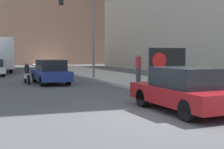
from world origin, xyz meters
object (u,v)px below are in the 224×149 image
object	(u,v)px
seated_protester	(176,80)
parked_car_curbside	(184,90)
motorcycle_on_road	(27,75)
pedestrian_behind	(138,68)
jogger_on_sidewalk	(162,70)
car_on_road_nearest	(51,72)
traffic_light_pole	(82,19)
protest_banner	(167,66)

from	to	relation	value
seated_protester	parked_car_curbside	world-z (taller)	parked_car_curbside
parked_car_curbside	motorcycle_on_road	bearing A→B (deg)	106.87
pedestrian_behind	jogger_on_sidewalk	bearing A→B (deg)	-78.02
car_on_road_nearest	jogger_on_sidewalk	bearing A→B (deg)	-44.35
seated_protester	pedestrian_behind	world-z (taller)	pedestrian_behind
jogger_on_sidewalk	traffic_light_pole	world-z (taller)	traffic_light_pole
jogger_on_sidewalk	parked_car_curbside	size ratio (longest dim) A/B	0.39
seated_protester	pedestrian_behind	bearing A→B (deg)	70.53
traffic_light_pole	jogger_on_sidewalk	bearing A→B (deg)	-72.11
parked_car_curbside	motorcycle_on_road	world-z (taller)	parked_car_curbside
car_on_road_nearest	pedestrian_behind	bearing A→B (deg)	-30.64
traffic_light_pole	motorcycle_on_road	bearing A→B (deg)	-159.72
parked_car_curbside	car_on_road_nearest	world-z (taller)	car_on_road_nearest
seated_protester	protest_banner	xyz separation A→B (m)	(1.37, 2.84, 0.45)
seated_protester	jogger_on_sidewalk	distance (m)	3.34
seated_protester	car_on_road_nearest	distance (m)	8.82
jogger_on_sidewalk	protest_banner	distance (m)	0.39
car_on_road_nearest	motorcycle_on_road	bearing A→B (deg)	156.13
motorcycle_on_road	traffic_light_pole	bearing A→B (deg)	20.28
protest_banner	parked_car_curbside	world-z (taller)	protest_banner
pedestrian_behind	traffic_light_pole	xyz separation A→B (m)	(-1.94, 4.88, 3.26)
protest_banner	traffic_light_pole	world-z (taller)	traffic_light_pole
pedestrian_behind	protest_banner	distance (m)	2.42
jogger_on_sidewalk	parked_car_curbside	xyz separation A→B (m)	(-2.88, -5.95, -0.26)
protest_banner	motorcycle_on_road	size ratio (longest dim) A/B	1.11
seated_protester	pedestrian_behind	size ratio (longest dim) A/B	0.67
seated_protester	traffic_light_pole	size ratio (longest dim) A/B	0.19
motorcycle_on_road	pedestrian_behind	bearing A→B (deg)	-29.18
pedestrian_behind	seated_protester	bearing A→B (deg)	-96.36
parked_car_curbside	motorcycle_on_road	distance (m)	11.94
protest_banner	traffic_light_pole	distance (m)	8.24
protest_banner	motorcycle_on_road	bearing A→B (deg)	138.57
pedestrian_behind	car_on_road_nearest	bearing A→B (deg)	152.81
jogger_on_sidewalk	parked_car_curbside	bearing A→B (deg)	60.21
seated_protester	car_on_road_nearest	xyz separation A→B (m)	(-3.76, 7.97, -0.04)
jogger_on_sidewalk	car_on_road_nearest	xyz separation A→B (m)	(-4.98, 4.87, -0.24)
jogger_on_sidewalk	car_on_road_nearest	world-z (taller)	jogger_on_sidewalk
jogger_on_sidewalk	traffic_light_pole	size ratio (longest dim) A/B	0.26
parked_car_curbside	car_on_road_nearest	size ratio (longest dim) A/B	0.97
seated_protester	traffic_light_pole	bearing A→B (deg)	86.21
traffic_light_pole	parked_car_curbside	bearing A→B (deg)	-92.78
seated_protester	jogger_on_sidewalk	bearing A→B (deg)	58.94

